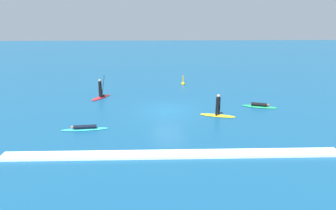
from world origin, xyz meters
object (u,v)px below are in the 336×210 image
object	(u,v)px
surfer_on_green_board	(260,106)
marker_buoy	(183,83)
surfer_on_yellow_board	(218,110)
surfer_on_red_board	(101,93)
surfer_on_teal_board	(85,128)

from	to	relation	value
surfer_on_green_board	marker_buoy	world-z (taller)	marker_buoy
surfer_on_yellow_board	surfer_on_red_board	world-z (taller)	surfer_on_red_board
surfer_on_red_board	marker_buoy	world-z (taller)	surfer_on_red_board
surfer_on_yellow_board	surfer_on_teal_board	bearing A→B (deg)	31.11
surfer_on_yellow_board	surfer_on_teal_board	size ratio (longest dim) A/B	0.87
surfer_on_green_board	surfer_on_teal_board	bearing A→B (deg)	-143.04
marker_buoy	surfer_on_green_board	bearing A→B (deg)	-54.15
surfer_on_red_board	surfer_on_green_board	bearing A→B (deg)	-72.17
surfer_on_teal_board	surfer_on_red_board	world-z (taller)	surfer_on_red_board
surfer_on_yellow_board	surfer_on_red_board	bearing A→B (deg)	-11.64
surfer_on_green_board	marker_buoy	bearing A→B (deg)	143.95
surfer_on_teal_board	marker_buoy	distance (m)	15.38
surfer_on_yellow_board	surfer_on_green_board	bearing A→B (deg)	-135.08
surfer_on_yellow_board	marker_buoy	size ratio (longest dim) A/B	2.46
surfer_on_red_board	surfer_on_green_board	size ratio (longest dim) A/B	0.82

